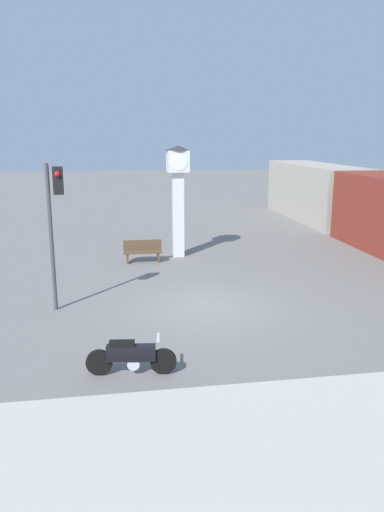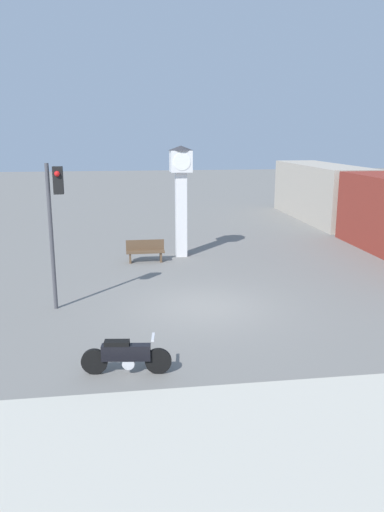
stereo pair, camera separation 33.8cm
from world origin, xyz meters
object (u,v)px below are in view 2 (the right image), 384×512
at_px(traffic_light, 55,211).
at_px(clock_tower, 181,184).
at_px(freight_train, 360,203).
at_px(bench, 145,250).
at_px(motorcycle, 126,356).

bearing_deg(traffic_light, clock_tower, 54.11).
height_order(freight_train, bench, freight_train).
xyz_separation_m(clock_tower, traffic_light, (-4.51, -6.23, -0.11)).
distance_m(traffic_light, bench, 6.64).
xyz_separation_m(traffic_light, bench, (2.89, 5.41, -2.55)).
distance_m(motorcycle, traffic_light, 5.68).
bearing_deg(motorcycle, clock_tower, 83.75).
distance_m(freight_train, traffic_light, 17.30).
distance_m(freight_train, bench, 12.26).
relative_size(motorcycle, bench, 1.26).
bearing_deg(traffic_light, freight_train, 33.49).
bearing_deg(freight_train, traffic_light, -146.51).
height_order(clock_tower, bench, clock_tower).
distance_m(motorcycle, clock_tower, 11.51).
bearing_deg(bench, motorcycle, -95.35).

